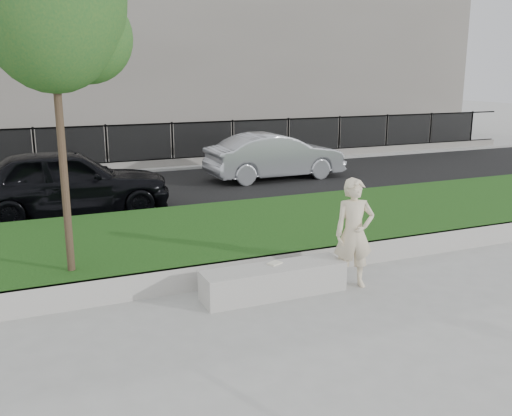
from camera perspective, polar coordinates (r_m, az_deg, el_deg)
name	(u,v)px	position (r m, az deg, el deg)	size (l,w,h in m)	color
ground	(288,304)	(8.39, 3.17, -9.57)	(90.00, 90.00, 0.00)	gray
grass_bank	(218,237)	(10.93, -3.86, -2.92)	(34.00, 4.00, 0.40)	black
grass_kerb	(259,269)	(9.20, 0.28, -6.10)	(34.00, 0.08, 0.40)	#A9A69E
street	(151,192)	(16.12, -10.45, 1.61)	(34.00, 7.00, 0.04)	black
far_pavement	(121,166)	(20.45, -13.35, 4.09)	(34.00, 3.00, 0.12)	gray
iron_fence	(126,156)	(19.40, -12.89, 5.06)	(32.00, 0.30, 1.50)	slate
building_facade	(85,31)	(27.17, -16.73, 16.61)	(34.00, 10.00, 10.00)	slate
stone_bench	(274,281)	(8.63, 1.81, -7.28)	(2.21, 0.55, 0.45)	#A9A69E
man	(354,233)	(8.91, 9.76, -2.51)	(0.63, 0.41, 1.72)	beige
book	(275,263)	(8.66, 1.87, -5.54)	(0.21, 0.15, 0.02)	silver
young_tree	(56,1)	(8.60, -19.38, 18.95)	(2.14, 2.05, 5.24)	#38281C
car_dark	(66,182)	(13.72, -18.44, 2.50)	(1.86, 4.63, 1.58)	black
car_silver	(275,156)	(17.60, 1.95, 5.21)	(1.49, 4.26, 1.40)	#A1A4AA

